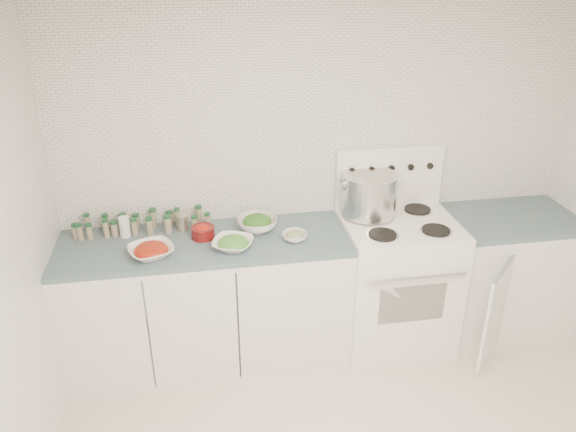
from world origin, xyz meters
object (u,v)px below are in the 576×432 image
at_px(stove, 395,277).
at_px(bowl_snowpea, 233,243).
at_px(bowl_tomato, 151,251).
at_px(stock_pot, 369,193).

distance_m(stove, bowl_snowpea, 1.22).
bearing_deg(bowl_tomato, stock_pot, 10.70).
relative_size(stove, stock_pot, 3.49).
xyz_separation_m(stove, bowl_tomato, (-1.62, -0.13, 0.44)).
height_order(stove, stock_pot, stove).
xyz_separation_m(stove, bowl_snowpea, (-1.13, -0.12, 0.44)).
xyz_separation_m(stock_pot, bowl_snowpea, (-0.95, -0.26, -0.16)).
bearing_deg(bowl_snowpea, bowl_tomato, -178.55).
bearing_deg(bowl_snowpea, stock_pot, 15.35).
distance_m(stock_pot, bowl_snowpea, 0.99).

